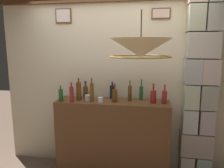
% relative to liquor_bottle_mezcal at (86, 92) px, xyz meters
% --- Properties ---
extents(panelled_rear_partition, '(3.48, 0.15, 2.77)m').
position_rel_liquor_bottle_mezcal_xyz_m(panelled_rear_partition, '(0.42, 0.16, 0.26)').
color(panelled_rear_partition, beige).
rests_on(panelled_rear_partition, ground).
extents(stone_pillar, '(0.43, 0.32, 2.70)m').
position_rel_liquor_bottle_mezcal_xyz_m(stone_pillar, '(1.59, 0.03, 0.16)').
color(stone_pillar, '#BAAD9C').
rests_on(stone_pillar, ground).
extents(bar_shelf_unit, '(1.57, 0.42, 1.10)m').
position_rel_liquor_bottle_mezcal_xyz_m(bar_shelf_unit, '(0.42, -0.12, -0.65)').
color(bar_shelf_unit, brown).
rests_on(bar_shelf_unit, ground).
extents(liquor_bottle_mezcal, '(0.07, 0.07, 0.25)m').
position_rel_liquor_bottle_mezcal_xyz_m(liquor_bottle_mezcal, '(0.00, 0.00, 0.00)').
color(liquor_bottle_mezcal, brown).
rests_on(liquor_bottle_mezcal, bar_shelf_unit).
extents(liquor_bottle_vermouth, '(0.07, 0.07, 0.31)m').
position_rel_liquor_bottle_mezcal_xyz_m(liquor_bottle_vermouth, '(-0.06, -0.14, 0.04)').
color(liquor_bottle_vermouth, brown).
rests_on(liquor_bottle_vermouth, bar_shelf_unit).
extents(liquor_bottle_rye, '(0.06, 0.06, 0.27)m').
position_rel_liquor_bottle_mezcal_xyz_m(liquor_bottle_rye, '(-0.12, -0.27, 0.02)').
color(liquor_bottle_rye, maroon).
rests_on(liquor_bottle_rye, bar_shelf_unit).
extents(liquor_bottle_bourbon, '(0.05, 0.05, 0.30)m').
position_rel_liquor_bottle_mezcal_xyz_m(liquor_bottle_bourbon, '(0.81, -0.00, 0.01)').
color(liquor_bottle_bourbon, '#1B5725').
rests_on(liquor_bottle_bourbon, bar_shelf_unit).
extents(liquor_bottle_vodka, '(0.07, 0.07, 0.26)m').
position_rel_liquor_bottle_mezcal_xyz_m(liquor_bottle_vodka, '(0.46, -0.16, -0.00)').
color(liquor_bottle_vodka, '#5E3812').
rests_on(liquor_bottle_vodka, bar_shelf_unit).
extents(liquor_bottle_brandy, '(0.08, 0.08, 0.26)m').
position_rel_liquor_bottle_mezcal_xyz_m(liquor_bottle_brandy, '(0.98, -0.14, -0.00)').
color(liquor_bottle_brandy, maroon).
rests_on(liquor_bottle_brandy, bar_shelf_unit).
extents(liquor_bottle_port, '(0.05, 0.05, 0.30)m').
position_rel_liquor_bottle_mezcal_xyz_m(liquor_bottle_port, '(0.66, -0.07, 0.02)').
color(liquor_bottle_port, '#573A16').
rests_on(liquor_bottle_port, bar_shelf_unit).
extents(liquor_bottle_tequila, '(0.05, 0.05, 0.33)m').
position_rel_liquor_bottle_mezcal_xyz_m(liquor_bottle_tequila, '(0.15, -0.21, 0.04)').
color(liquor_bottle_tequila, brown).
rests_on(liquor_bottle_tequila, bar_shelf_unit).
extents(liquor_bottle_rum, '(0.06, 0.06, 0.27)m').
position_rel_liquor_bottle_mezcal_xyz_m(liquor_bottle_rum, '(1.12, -0.14, -0.00)').
color(liquor_bottle_rum, maroon).
rests_on(liquor_bottle_rum, bar_shelf_unit).
extents(liquor_bottle_amaro, '(0.06, 0.06, 0.23)m').
position_rel_liquor_bottle_mezcal_xyz_m(liquor_bottle_amaro, '(-0.29, -0.23, -0.01)').
color(liquor_bottle_amaro, '#195422').
rests_on(liquor_bottle_amaro, bar_shelf_unit).
extents(liquor_bottle_sherry, '(0.07, 0.07, 0.25)m').
position_rel_liquor_bottle_mezcal_xyz_m(liquor_bottle_sherry, '(0.39, 0.03, 0.00)').
color(liquor_bottle_sherry, black).
rests_on(liquor_bottle_sherry, bar_shelf_unit).
extents(glass_tumbler_rocks, '(0.08, 0.08, 0.08)m').
position_rel_liquor_bottle_mezcal_xyz_m(glass_tumbler_rocks, '(0.07, -0.14, -0.06)').
color(glass_tumbler_rocks, silver).
rests_on(glass_tumbler_rocks, bar_shelf_unit).
extents(glass_tumbler_highball, '(0.07, 0.07, 0.08)m').
position_rel_liquor_bottle_mezcal_xyz_m(glass_tumbler_highball, '(0.27, -0.23, -0.06)').
color(glass_tumbler_highball, silver).
rests_on(glass_tumbler_highball, bar_shelf_unit).
extents(pendant_lamp, '(0.63, 0.63, 0.47)m').
position_rel_liquor_bottle_mezcal_xyz_m(pendant_lamp, '(0.82, -0.77, 0.64)').
color(pendant_lamp, beige).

